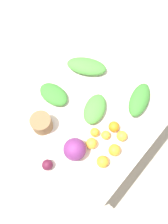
{
  "coord_description": "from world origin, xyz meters",
  "views": [
    {
      "loc": [
        0.47,
        0.42,
        2.23
      ],
      "look_at": [
        0.0,
        0.0,
        0.76
      ],
      "focal_mm": 35.0,
      "sensor_mm": 36.0,
      "label": 1
    }
  ],
  "objects_px": {
    "greens_bunch_scallion": "(95,109)",
    "greens_bunch_kale": "(87,66)",
    "cabbage_purple": "(75,149)",
    "orange_4": "(106,135)",
    "paper_bag": "(42,123)",
    "orange_2": "(103,162)",
    "orange_5": "(122,136)",
    "orange_3": "(114,127)",
    "greens_bunch_beet_tops": "(54,94)",
    "orange_0": "(114,150)",
    "greens_bunch_dandelion": "(139,100)",
    "orange_6": "(95,132)",
    "beet_root": "(47,165)",
    "orange_1": "(91,143)"
  },
  "relations": [
    {
      "from": "greens_bunch_kale",
      "to": "orange_4",
      "type": "bearing_deg",
      "value": 54.73
    },
    {
      "from": "greens_bunch_dandelion",
      "to": "orange_3",
      "type": "relative_size",
      "value": 3.73
    },
    {
      "from": "greens_bunch_beet_tops",
      "to": "orange_3",
      "type": "distance_m",
      "value": 0.51
    },
    {
      "from": "greens_bunch_scallion",
      "to": "orange_0",
      "type": "bearing_deg",
      "value": 64.22
    },
    {
      "from": "cabbage_purple",
      "to": "paper_bag",
      "type": "bearing_deg",
      "value": -86.95
    },
    {
      "from": "greens_bunch_scallion",
      "to": "beet_root",
      "type": "height_order",
      "value": "greens_bunch_scallion"
    },
    {
      "from": "greens_bunch_scallion",
      "to": "beet_root",
      "type": "xyz_separation_m",
      "value": [
        0.51,
        0.03,
        -0.0
      ]
    },
    {
      "from": "orange_1",
      "to": "orange_6",
      "type": "bearing_deg",
      "value": -154.84
    },
    {
      "from": "greens_bunch_beet_tops",
      "to": "beet_root",
      "type": "relative_size",
      "value": 3.29
    },
    {
      "from": "orange_6",
      "to": "cabbage_purple",
      "type": "bearing_deg",
      "value": -4.21
    },
    {
      "from": "orange_2",
      "to": "orange_5",
      "type": "height_order",
      "value": "orange_2"
    },
    {
      "from": "greens_bunch_beet_tops",
      "to": "orange_1",
      "type": "relative_size",
      "value": 3.13
    },
    {
      "from": "greens_bunch_scallion",
      "to": "orange_5",
      "type": "distance_m",
      "value": 0.27
    },
    {
      "from": "paper_bag",
      "to": "orange_0",
      "type": "height_order",
      "value": "paper_bag"
    },
    {
      "from": "paper_bag",
      "to": "orange_6",
      "type": "distance_m",
      "value": 0.38
    },
    {
      "from": "cabbage_purple",
      "to": "orange_0",
      "type": "height_order",
      "value": "cabbage_purple"
    },
    {
      "from": "paper_bag",
      "to": "greens_bunch_kale",
      "type": "height_order",
      "value": "paper_bag"
    },
    {
      "from": "greens_bunch_scallion",
      "to": "orange_5",
      "type": "height_order",
      "value": "greens_bunch_scallion"
    },
    {
      "from": "cabbage_purple",
      "to": "greens_bunch_beet_tops",
      "type": "xyz_separation_m",
      "value": [
        -0.21,
        -0.41,
        -0.04
      ]
    },
    {
      "from": "orange_5",
      "to": "cabbage_purple",
      "type": "bearing_deg",
      "value": -30.6
    },
    {
      "from": "greens_bunch_dandelion",
      "to": "orange_6",
      "type": "height_order",
      "value": "greens_bunch_dandelion"
    },
    {
      "from": "cabbage_purple",
      "to": "orange_2",
      "type": "height_order",
      "value": "cabbage_purple"
    },
    {
      "from": "orange_1",
      "to": "orange_4",
      "type": "distance_m",
      "value": 0.12
    },
    {
      "from": "orange_1",
      "to": "greens_bunch_dandelion",
      "type": "bearing_deg",
      "value": 174.24
    },
    {
      "from": "cabbage_purple",
      "to": "greens_bunch_scallion",
      "type": "distance_m",
      "value": 0.34
    },
    {
      "from": "greens_bunch_kale",
      "to": "beet_root",
      "type": "distance_m",
      "value": 0.81
    },
    {
      "from": "orange_5",
      "to": "paper_bag",
      "type": "bearing_deg",
      "value": -56.95
    },
    {
      "from": "orange_3",
      "to": "orange_4",
      "type": "relative_size",
      "value": 1.22
    },
    {
      "from": "orange_0",
      "to": "greens_bunch_beet_tops",
      "type": "bearing_deg",
      "value": -92.79
    },
    {
      "from": "greens_bunch_scallion",
      "to": "orange_4",
      "type": "bearing_deg",
      "value": 61.92
    },
    {
      "from": "beet_root",
      "to": "orange_1",
      "type": "bearing_deg",
      "value": 158.15
    },
    {
      "from": "greens_bunch_kale",
      "to": "orange_1",
      "type": "relative_size",
      "value": 4.11
    },
    {
      "from": "cabbage_purple",
      "to": "orange_4",
      "type": "relative_size",
      "value": 2.37
    },
    {
      "from": "orange_0",
      "to": "orange_3",
      "type": "height_order",
      "value": "orange_0"
    },
    {
      "from": "orange_3",
      "to": "orange_5",
      "type": "relative_size",
      "value": 1.04
    },
    {
      "from": "orange_3",
      "to": "orange_6",
      "type": "relative_size",
      "value": 1.21
    },
    {
      "from": "beet_root",
      "to": "orange_6",
      "type": "relative_size",
      "value": 1.14
    },
    {
      "from": "greens_bunch_scallion",
      "to": "orange_4",
      "type": "relative_size",
      "value": 3.89
    },
    {
      "from": "orange_6",
      "to": "greens_bunch_kale",
      "type": "bearing_deg",
      "value": -132.58
    },
    {
      "from": "orange_3",
      "to": "greens_bunch_kale",
      "type": "bearing_deg",
      "value": -117.66
    },
    {
      "from": "greens_bunch_dandelion",
      "to": "orange_5",
      "type": "relative_size",
      "value": 3.88
    },
    {
      "from": "greens_bunch_scallion",
      "to": "orange_1",
      "type": "bearing_deg",
      "value": 35.42
    },
    {
      "from": "greens_bunch_scallion",
      "to": "orange_4",
      "type": "height_order",
      "value": "greens_bunch_scallion"
    },
    {
      "from": "greens_bunch_beet_tops",
      "to": "beet_root",
      "type": "height_order",
      "value": "beet_root"
    },
    {
      "from": "orange_0",
      "to": "orange_2",
      "type": "xyz_separation_m",
      "value": [
        0.11,
        -0.01,
        -0.0
      ]
    },
    {
      "from": "greens_bunch_scallion",
      "to": "greens_bunch_kale",
      "type": "bearing_deg",
      "value": -129.27
    },
    {
      "from": "greens_bunch_kale",
      "to": "greens_bunch_beet_tops",
      "type": "distance_m",
      "value": 0.35
    },
    {
      "from": "greens_bunch_beet_tops",
      "to": "orange_0",
      "type": "bearing_deg",
      "value": 87.21
    },
    {
      "from": "cabbage_purple",
      "to": "orange_3",
      "type": "xyz_separation_m",
      "value": [
        -0.31,
        0.09,
        -0.04
      ]
    },
    {
      "from": "orange_4",
      "to": "beet_root",
      "type": "bearing_deg",
      "value": -20.59
    }
  ]
}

